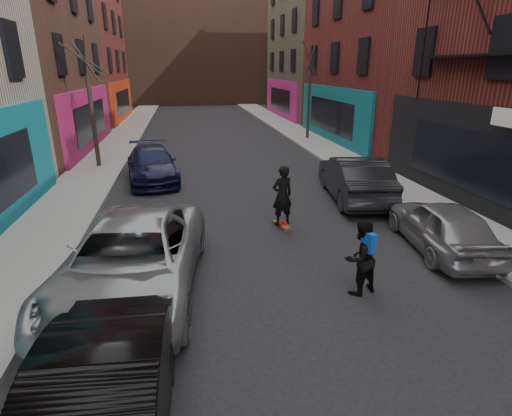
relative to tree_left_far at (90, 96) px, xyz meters
name	(u,v)px	position (x,y,z in m)	size (l,w,h in m)	color
sidewalk_left	(128,131)	(-0.05, 12.00, -3.31)	(2.50, 84.00, 0.13)	gray
sidewalk_right	(286,127)	(12.45, 12.00, -3.31)	(2.50, 84.00, 0.13)	gray
building_far	(195,49)	(6.20, 38.00, 3.62)	(40.00, 10.00, 14.00)	#47281E
tree_left_far	(90,96)	(0.00, 0.00, 0.00)	(2.00, 2.00, 6.50)	black
tree_right_far	(309,86)	(12.40, 6.00, 0.15)	(2.00, 2.00, 6.80)	black
parked_left_far	(132,260)	(2.96, -12.23, -2.57)	(2.70, 5.86, 1.63)	gray
parked_left_end	(152,164)	(2.74, -2.78, -2.67)	(1.98, 4.86, 1.41)	black
parked_right_far	(442,226)	(10.78, -11.33, -2.69)	(1.62, 4.03, 1.37)	gray
parked_right_end	(354,178)	(10.26, -6.79, -2.57)	(1.72, 4.93, 1.62)	black
skateboard	(282,225)	(6.99, -9.04, -3.33)	(0.22, 0.80, 0.10)	brown
skateboarder	(282,196)	(6.99, -9.04, -2.36)	(0.67, 0.44, 1.84)	black
pedestrian	(361,258)	(7.73, -13.00, -2.55)	(0.96, 0.85, 1.65)	black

